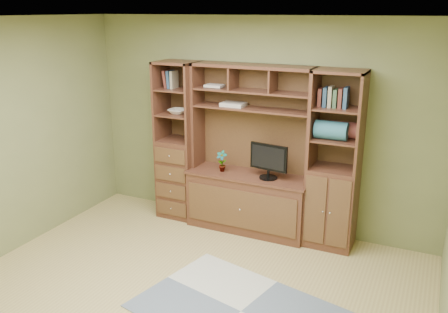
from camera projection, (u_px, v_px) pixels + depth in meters
The scene contains 11 objects.
room at pixel (175, 173), 4.13m from camera, with size 4.60×4.10×2.64m.
center_hutch at pixel (249, 151), 5.71m from camera, with size 1.54×0.53×2.05m, color #4A271A.
left_tower at pixel (179, 141), 6.15m from camera, with size 0.50×0.45×2.05m, color #4A271A.
right_tower at pixel (335, 161), 5.33m from camera, with size 0.55×0.45×2.05m, color #4A271A.
rug at pixel (241, 312), 4.35m from camera, with size 1.88×1.25×0.01m, color gray.
monitor at pixel (269, 155), 5.57m from camera, with size 0.48×0.21×0.58m, color black.
orchid at pixel (222, 161), 5.87m from camera, with size 0.14×0.09×0.27m, color #A84139.
magazines at pixel (233, 104), 5.73m from camera, with size 0.28×0.21×0.04m, color #AFA495.
bowl at pixel (178, 111), 6.03m from camera, with size 0.24×0.24×0.06m, color silver.
blanket_teal at pixel (331, 130), 5.20m from camera, with size 0.35×0.20×0.20m, color #2A5E6F.
blanket_red at pixel (346, 130), 5.26m from camera, with size 0.33×0.18×0.18m, color brown.
Camera 1 is at (2.03, -3.35, 2.67)m, focal length 38.00 mm.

